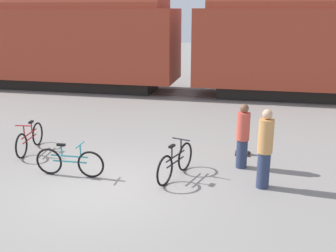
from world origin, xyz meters
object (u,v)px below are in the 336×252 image
at_px(freight_train, 186,34).
at_px(bicycle_teal, 70,162).
at_px(traffic_cone, 243,145).
at_px(person_in_tan, 265,149).
at_px(bicycle_black, 175,163).
at_px(bicycle_maroon, 30,139).
at_px(person_in_red, 243,136).

xyz_separation_m(freight_train, bicycle_teal, (-1.03, -10.23, -2.41)).
bearing_deg(traffic_cone, person_in_tan, -76.36).
bearing_deg(person_in_tan, bicycle_black, -75.61).
bearing_deg(bicycle_maroon, freight_train, 72.05).
distance_m(bicycle_black, bicycle_teal, 2.52).
distance_m(bicycle_maroon, traffic_cone, 5.93).
bearing_deg(freight_train, bicycle_teal, -95.74).
xyz_separation_m(person_in_tan, traffic_cone, (-0.50, 2.05, -0.66)).
xyz_separation_m(bicycle_maroon, person_in_red, (5.83, 0.06, 0.46)).
height_order(freight_train, bicycle_maroon, freight_train).
bearing_deg(traffic_cone, person_in_red, -90.53).
height_order(bicycle_black, bicycle_maroon, bicycle_black).
height_order(person_in_red, traffic_cone, person_in_red).
height_order(bicycle_teal, person_in_red, person_in_red).
xyz_separation_m(bicycle_black, bicycle_teal, (-2.48, -0.44, -0.03)).
xyz_separation_m(bicycle_black, person_in_tan, (2.01, -0.11, 0.53)).
xyz_separation_m(bicycle_maroon, traffic_cone, (5.84, 1.03, -0.11)).
bearing_deg(bicycle_maroon, bicycle_black, -11.84).
bearing_deg(bicycle_black, bicycle_maroon, 168.16).
height_order(bicycle_black, bicycle_teal, bicycle_black).
height_order(bicycle_maroon, person_in_red, person_in_red).
xyz_separation_m(bicycle_teal, person_in_red, (3.98, 1.41, 0.48)).
bearing_deg(freight_train, person_in_tan, -70.74).
bearing_deg(traffic_cone, bicycle_teal, -149.27).
distance_m(freight_train, bicycle_maroon, 9.64).
bearing_deg(person_in_red, traffic_cone, -110.80).
xyz_separation_m(freight_train, bicycle_black, (1.45, -9.79, -2.38)).
height_order(person_in_tan, traffic_cone, person_in_tan).
distance_m(bicycle_maroon, bicycle_teal, 2.29).
bearing_deg(traffic_cone, freight_train, 110.67).
bearing_deg(person_in_tan, traffic_cone, -148.75).
distance_m(bicycle_teal, person_in_red, 4.25).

